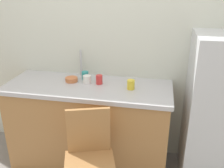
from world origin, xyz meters
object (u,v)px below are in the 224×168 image
object	(u,v)px
chair	(89,159)
terracotta_bowl	(72,79)
cup_teal	(85,75)
cup_red	(99,80)
cup_yellow	(131,85)
cup_white	(87,79)
refrigerator	(220,113)

from	to	relation	value
chair	terracotta_bowl	distance (m)	0.84
cup_teal	cup_red	xyz separation A→B (m)	(0.17, -0.09, 0.00)
cup_yellow	cup_red	bearing A→B (deg)	167.97
cup_red	cup_yellow	xyz separation A→B (m)	(0.32, -0.07, 0.00)
chair	cup_white	xyz separation A→B (m)	(-0.19, 0.63, 0.44)
cup_teal	cup_yellow	bearing A→B (deg)	-17.83
cup_red	chair	bearing A→B (deg)	-83.87
terracotta_bowl	cup_teal	size ratio (longest dim) A/B	1.47
terracotta_bowl	cup_teal	world-z (taller)	cup_teal
chair	terracotta_bowl	xyz separation A→B (m)	(-0.36, 0.64, 0.42)
cup_teal	cup_red	world-z (taller)	cup_red
cup_white	cup_yellow	bearing A→B (deg)	-8.70
cup_teal	cup_red	size ratio (longest dim) A/B	0.94
chair	cup_yellow	bearing A→B (deg)	47.31
cup_red	cup_white	distance (m)	0.12
cup_red	cup_yellow	bearing A→B (deg)	-12.03
cup_teal	terracotta_bowl	bearing A→B (deg)	-145.12
terracotta_bowl	cup_yellow	size ratio (longest dim) A/B	1.38
chair	cup_red	bearing A→B (deg)	77.71
refrigerator	cup_teal	size ratio (longest dim) A/B	16.99
cup_red	cup_yellow	world-z (taller)	same
cup_white	cup_yellow	xyz separation A→B (m)	(0.45, -0.07, 0.01)
cup_teal	cup_white	size ratio (longest dim) A/B	1.05
refrigerator	terracotta_bowl	world-z (taller)	refrigerator
cup_red	cup_white	world-z (taller)	cup_red
terracotta_bowl	cup_red	world-z (taller)	cup_red
chair	cup_yellow	size ratio (longest dim) A/B	9.91
refrigerator	cup_white	xyz separation A→B (m)	(-1.27, 0.04, 0.22)
cup_white	cup_yellow	distance (m)	0.45
terracotta_bowl	cup_red	xyz separation A→B (m)	(0.29, -0.01, 0.02)
refrigerator	cup_white	bearing A→B (deg)	178.38
refrigerator	cup_white	size ratio (longest dim) A/B	17.79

